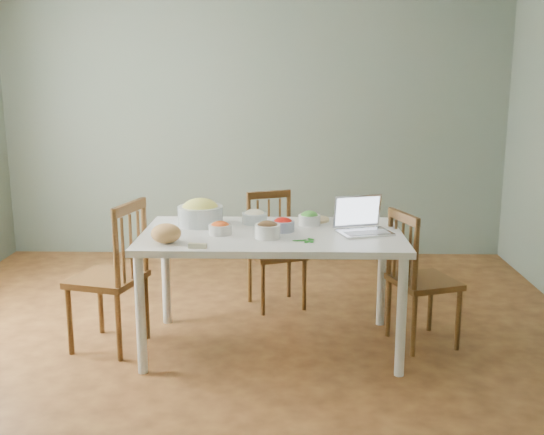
{
  "coord_description": "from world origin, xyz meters",
  "views": [
    {
      "loc": [
        0.33,
        -4.0,
        1.81
      ],
      "look_at": [
        0.24,
        0.13,
        0.9
      ],
      "focal_mm": 42.98,
      "sensor_mm": 36.0,
      "label": 1
    }
  ],
  "objects_px": {
    "bread_boule": "(166,233)",
    "laptop": "(365,216)",
    "chair_left": "(107,275)",
    "bowl_squash": "(200,212)",
    "dining_table": "(272,290)",
    "chair_right": "(424,278)",
    "chair_far": "(276,251)"
  },
  "relations": [
    {
      "from": "chair_right",
      "to": "laptop",
      "type": "height_order",
      "value": "laptop"
    },
    {
      "from": "chair_right",
      "to": "bread_boule",
      "type": "distance_m",
      "value": 1.75
    },
    {
      "from": "chair_right",
      "to": "bowl_squash",
      "type": "height_order",
      "value": "bowl_squash"
    },
    {
      "from": "chair_far",
      "to": "bread_boule",
      "type": "relative_size",
      "value": 4.88
    },
    {
      "from": "chair_far",
      "to": "laptop",
      "type": "height_order",
      "value": "laptop"
    },
    {
      "from": "chair_left",
      "to": "bowl_squash",
      "type": "bearing_deg",
      "value": 124.67
    },
    {
      "from": "chair_left",
      "to": "chair_right",
      "type": "height_order",
      "value": "chair_left"
    },
    {
      "from": "chair_far",
      "to": "chair_left",
      "type": "distance_m",
      "value": 1.38
    },
    {
      "from": "dining_table",
      "to": "bread_boule",
      "type": "distance_m",
      "value": 0.84
    },
    {
      "from": "dining_table",
      "to": "chair_left",
      "type": "height_order",
      "value": "chair_left"
    },
    {
      "from": "laptop",
      "to": "bread_boule",
      "type": "bearing_deg",
      "value": 175.17
    },
    {
      "from": "dining_table",
      "to": "bowl_squash",
      "type": "bearing_deg",
      "value": 158.17
    },
    {
      "from": "dining_table",
      "to": "bowl_squash",
      "type": "relative_size",
      "value": 5.52
    },
    {
      "from": "bread_boule",
      "to": "dining_table",
      "type": "bearing_deg",
      "value": 23.94
    },
    {
      "from": "dining_table",
      "to": "laptop",
      "type": "relative_size",
      "value": 5.12
    },
    {
      "from": "chair_right",
      "to": "laptop",
      "type": "distance_m",
      "value": 0.63
    },
    {
      "from": "dining_table",
      "to": "laptop",
      "type": "distance_m",
      "value": 0.79
    },
    {
      "from": "dining_table",
      "to": "chair_left",
      "type": "distance_m",
      "value": 1.1
    },
    {
      "from": "bowl_squash",
      "to": "chair_far",
      "type": "bearing_deg",
      "value": 49.69
    },
    {
      "from": "bowl_squash",
      "to": "laptop",
      "type": "relative_size",
      "value": 0.93
    },
    {
      "from": "bread_boule",
      "to": "laptop",
      "type": "relative_size",
      "value": 0.56
    },
    {
      "from": "chair_left",
      "to": "laptop",
      "type": "xyz_separation_m",
      "value": [
        1.7,
        -0.0,
        0.41
      ]
    },
    {
      "from": "chair_far",
      "to": "bread_boule",
      "type": "xyz_separation_m",
      "value": [
        -0.66,
        -1.08,
        0.41
      ]
    },
    {
      "from": "bread_boule",
      "to": "laptop",
      "type": "xyz_separation_m",
      "value": [
        1.24,
        0.27,
        0.06
      ]
    },
    {
      "from": "dining_table",
      "to": "chair_far",
      "type": "height_order",
      "value": "chair_far"
    },
    {
      "from": "chair_right",
      "to": "bread_boule",
      "type": "xyz_separation_m",
      "value": [
        -1.67,
        -0.37,
        0.39
      ]
    },
    {
      "from": "chair_left",
      "to": "laptop",
      "type": "distance_m",
      "value": 1.75
    },
    {
      "from": "bowl_squash",
      "to": "laptop",
      "type": "xyz_separation_m",
      "value": [
        1.1,
        -0.22,
        0.03
      ]
    },
    {
      "from": "chair_right",
      "to": "laptop",
      "type": "xyz_separation_m",
      "value": [
        -0.42,
        -0.1,
        0.45
      ]
    },
    {
      "from": "chair_left",
      "to": "bread_boule",
      "type": "distance_m",
      "value": 0.64
    },
    {
      "from": "bowl_squash",
      "to": "bread_boule",
      "type": "bearing_deg",
      "value": -106.99
    },
    {
      "from": "dining_table",
      "to": "bowl_squash",
      "type": "distance_m",
      "value": 0.72
    }
  ]
}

